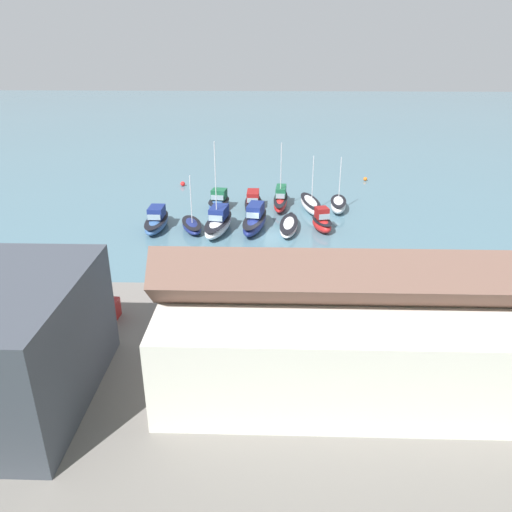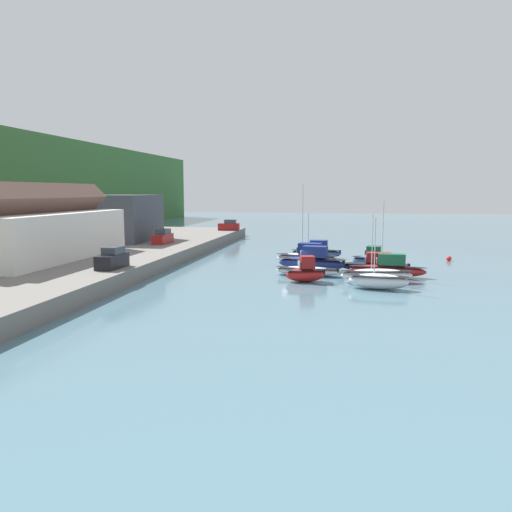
# 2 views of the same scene
# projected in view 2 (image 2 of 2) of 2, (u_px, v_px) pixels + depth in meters

# --- Properties ---
(ground_plane) EXTENTS (320.00, 320.00, 0.00)m
(ground_plane) POSITION_uv_depth(u_px,v_px,m) (293.00, 271.00, 58.72)
(ground_plane) COLOR slate
(quay_promenade) EXTENTS (93.14, 24.28, 1.64)m
(quay_promenade) POSITION_uv_depth(u_px,v_px,m) (80.00, 259.00, 63.29)
(quay_promenade) COLOR slate
(quay_promenade) RESTS_ON ground_plane
(harbor_clubhouse) EXTENTS (23.73, 8.39, 8.72)m
(harbor_clubhouse) POSITION_uv_depth(u_px,v_px,m) (46.00, 232.00, 56.96)
(harbor_clubhouse) COLOR silver
(harbor_clubhouse) RESTS_ON quay_promenade
(yacht_club_building) EXTENTS (12.41, 11.17, 7.18)m
(yacht_club_building) POSITION_uv_depth(u_px,v_px,m) (116.00, 218.00, 78.32)
(yacht_club_building) COLOR #3D424C
(yacht_club_building) RESTS_ON quay_promenade
(moored_boat_0) EXTENTS (2.82, 4.47, 2.71)m
(moored_boat_0) POSITION_uv_depth(u_px,v_px,m) (306.00, 272.00, 51.95)
(moored_boat_0) COLOR red
(moored_boat_0) RESTS_ON ground_plane
(moored_boat_1) EXTENTS (2.79, 7.44, 1.05)m
(moored_boat_1) POSITION_uv_depth(u_px,v_px,m) (307.00, 271.00, 55.69)
(moored_boat_1) COLOR silver
(moored_boat_1) RESTS_ON ground_plane
(moored_boat_2) EXTENTS (3.57, 8.46, 2.94)m
(moored_boat_2) POSITION_uv_depth(u_px,v_px,m) (312.00, 261.00, 59.36)
(moored_boat_2) COLOR navy
(moored_boat_2) RESTS_ON ground_plane
(moored_boat_3) EXTENTS (3.62, 8.38, 10.33)m
(moored_boat_3) POSITION_uv_depth(u_px,v_px,m) (307.00, 257.00, 63.52)
(moored_boat_3) COLOR silver
(moored_boat_3) RESTS_ON ground_plane
(moored_boat_4) EXTENTS (3.67, 5.84, 6.54)m
(moored_boat_4) POSITION_uv_depth(u_px,v_px,m) (311.00, 257.00, 66.56)
(moored_boat_4) COLOR navy
(moored_boat_4) RESTS_ON ground_plane
(moored_boat_5) EXTENTS (2.37, 7.17, 2.54)m
(moored_boat_5) POSITION_uv_depth(u_px,v_px,m) (317.00, 252.00, 70.45)
(moored_boat_5) COLOR #33568E
(moored_boat_5) RESTS_ON ground_plane
(moored_boat_6) EXTENTS (2.62, 6.00, 6.97)m
(moored_boat_6) POSITION_uv_depth(u_px,v_px,m) (378.00, 281.00, 48.05)
(moored_boat_6) COLOR white
(moored_boat_6) RESTS_ON ground_plane
(moored_boat_7) EXTENTS (3.17, 7.80, 7.11)m
(moored_boat_7) POSITION_uv_depth(u_px,v_px,m) (377.00, 275.00, 51.48)
(moored_boat_7) COLOR white
(moored_boat_7) RESTS_ON ground_plane
(moored_boat_8) EXTENTS (2.35, 8.54, 8.40)m
(moored_boat_8) POSITION_uv_depth(u_px,v_px,m) (388.00, 268.00, 54.89)
(moored_boat_8) COLOR red
(moored_boat_8) RESTS_ON ground_plane
(moored_boat_9) EXTENTS (2.14, 8.19, 2.26)m
(moored_boat_9) POSITION_uv_depth(u_px,v_px,m) (376.00, 265.00, 58.59)
(moored_boat_9) COLOR black
(moored_boat_9) RESTS_ON ground_plane
(moored_boat_10) EXTENTS (3.19, 5.19, 2.56)m
(moored_boat_10) POSITION_uv_depth(u_px,v_px,m) (372.00, 259.00, 62.86)
(moored_boat_10) COLOR #33568E
(moored_boat_10) RESTS_ON ground_plane
(parked_car_0) EXTENTS (4.29, 2.03, 2.16)m
(parked_car_0) POSITION_uv_depth(u_px,v_px,m) (163.00, 237.00, 74.19)
(parked_car_0) COLOR maroon
(parked_car_0) RESTS_ON quay_promenade
(parked_car_1) EXTENTS (2.20, 4.36, 2.16)m
(parked_car_1) POSITION_uv_depth(u_px,v_px,m) (229.00, 226.00, 99.33)
(parked_car_1) COLOR maroon
(parked_car_1) RESTS_ON quay_promenade
(parked_car_2) EXTENTS (4.23, 1.87, 2.16)m
(parked_car_2) POSITION_uv_depth(u_px,v_px,m) (112.00, 259.00, 50.47)
(parked_car_2) COLOR black
(parked_car_2) RESTS_ON quay_promenade
(dog_on_quay) EXTENTS (0.68, 0.84, 0.68)m
(dog_on_quay) POSITION_uv_depth(u_px,v_px,m) (172.00, 238.00, 77.57)
(dog_on_quay) COLOR brown
(dog_on_quay) RESTS_ON quay_promenade
(mooring_buoy_0) EXTENTS (0.69, 0.69, 0.69)m
(mooring_buoy_0) POSITION_uv_depth(u_px,v_px,m) (449.00, 259.00, 67.41)
(mooring_buoy_0) COLOR red
(mooring_buoy_0) RESTS_ON ground_plane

